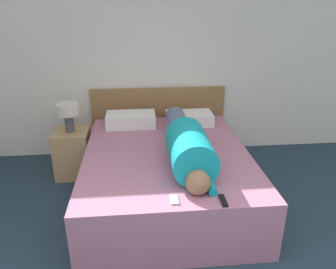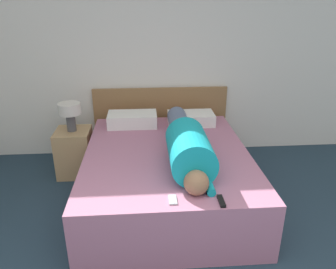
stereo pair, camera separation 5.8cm
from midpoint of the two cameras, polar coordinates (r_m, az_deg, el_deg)
wall_back at (r=4.32m, az=-2.54°, el=13.26°), size 5.93×0.06×2.60m
bed at (r=3.48m, az=0.29°, el=-7.05°), size 1.66×2.06×0.55m
headboard at (r=4.47m, az=-0.92°, el=2.43°), size 1.78×0.04×0.92m
nightstand at (r=4.11m, az=-15.55°, el=-2.99°), size 0.40×0.42×0.56m
table_lamp at (r=3.92m, az=-16.33°, el=3.84°), size 0.25×0.25×0.33m
person_lying at (r=3.11m, az=3.85°, el=-1.76°), size 0.39×1.68×0.39m
pillow_near_headboard at (r=4.03m, az=-5.81°, el=2.63°), size 0.59×0.33×0.16m
pillow_second at (r=4.07m, az=4.42°, el=2.79°), size 0.56×0.33×0.14m
tv_remote at (r=2.59m, az=9.91°, el=-11.35°), size 0.04×0.15×0.02m
cell_phone at (r=2.58m, az=1.47°, el=-11.28°), size 0.06×0.13×0.01m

